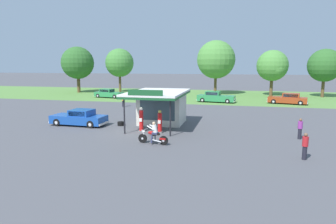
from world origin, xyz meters
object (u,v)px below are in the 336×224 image
bystander_standing_back_lot (305,146)px  parked_car_back_row_left (216,97)px  parked_car_back_row_centre_right (109,94)px  parked_car_back_row_centre_left (288,99)px  bystander_chatting_near_pumps (123,100)px  parked_car_back_row_far_left (150,94)px  bystander_leaning_by_kiosk (300,128)px  gas_pump_offside (160,122)px  spare_tire_stack (121,124)px  gas_pump_nearside (141,121)px  featured_classic_sedan (79,118)px  motorcycle_with_rider (153,135)px

bystander_standing_back_lot → parked_car_back_row_left: bearing=105.2°
parked_car_back_row_centre_right → parked_car_back_row_centre_left: bearing=-3.3°
parked_car_back_row_centre_right → bystander_chatting_near_pumps: 11.49m
parked_car_back_row_centre_left → parked_car_back_row_far_left: bearing=174.9°
parked_car_back_row_centre_left → bystander_leaning_by_kiosk: size_ratio=3.57×
bystander_leaning_by_kiosk → parked_car_back_row_left: bearing=110.5°
parked_car_back_row_far_left → bystander_leaning_by_kiosk: 29.16m
gas_pump_offside → bystander_standing_back_lot: (9.91, -4.67, -0.01)m
bystander_chatting_near_pumps → parked_car_back_row_far_left: bearing=85.8°
parked_car_back_row_left → parked_car_back_row_centre_right: (-17.85, 1.99, -0.04)m
parked_car_back_row_far_left → bystander_leaning_by_kiosk: bystander_leaning_by_kiosk is taller
bystander_chatting_near_pumps → spare_tire_stack: 12.17m
parked_car_back_row_far_left → bystander_leaning_by_kiosk: size_ratio=3.24×
gas_pump_nearside → spare_tire_stack: bearing=143.8°
featured_classic_sedan → parked_car_back_row_left: (10.86, 19.58, 0.06)m
parked_car_back_row_centre_right → bystander_chatting_near_pumps: (6.40, -9.54, 0.18)m
featured_classic_sedan → bystander_standing_back_lot: (17.81, -5.90, 0.17)m
gas_pump_nearside → bystander_leaning_by_kiosk: (12.19, 0.39, -0.12)m
parked_car_back_row_far_left → bystander_standing_back_lot: size_ratio=3.17×
bystander_leaning_by_kiosk → bystander_standing_back_lot: bearing=-97.9°
bystander_leaning_by_kiosk → spare_tire_stack: bystander_leaning_by_kiosk is taller
gas_pump_offside → bystander_leaning_by_kiosk: 10.62m
parked_car_back_row_centre_left → parked_car_back_row_far_left: (-20.76, 1.84, -0.01)m
parked_car_back_row_left → parked_car_back_row_centre_left: size_ratio=1.04×
bystander_standing_back_lot → spare_tire_stack: bearing=155.0°
parked_car_back_row_left → bystander_leaning_by_kiosk: bearing=-69.5°
gas_pump_offside → featured_classic_sedan: bearing=171.2°
parked_car_back_row_left → bystander_standing_back_lot: bystander_standing_back_lot is taller
motorcycle_with_rider → bystander_standing_back_lot: bystander_standing_back_lot is taller
gas_pump_nearside → parked_car_back_row_centre_right: (-13.31, 22.80, -0.26)m
motorcycle_with_rider → bystander_chatting_near_pumps: size_ratio=1.41×
bystander_standing_back_lot → parked_car_back_row_centre_right: bearing=132.1°
parked_car_back_row_left → bystander_leaning_by_kiosk: 21.80m
gas_pump_nearside → gas_pump_offside: (1.57, -0.00, -0.09)m
bystander_chatting_near_pumps → bystander_leaning_by_kiosk: 23.02m
gas_pump_offside → bystander_leaning_by_kiosk: gas_pump_offside is taller
parked_car_back_row_centre_left → spare_tire_stack: bearing=-131.6°
gas_pump_nearside → spare_tire_stack: (-2.59, 1.90, -0.75)m
parked_car_back_row_far_left → bystander_standing_back_lot: bearing=-57.5°
gas_pump_nearside → parked_car_back_row_centre_right: gas_pump_nearside is taller
motorcycle_with_rider → featured_classic_sedan: motorcycle_with_rider is taller
parked_car_back_row_left → spare_tire_stack: 20.21m
motorcycle_with_rider → parked_car_back_row_centre_left: (12.57, 24.62, 0.04)m
parked_car_back_row_left → bystander_standing_back_lot: 26.41m
gas_pump_nearside → gas_pump_offside: 1.58m
gas_pump_offside → bystander_standing_back_lot: size_ratio=1.17×
parked_car_back_row_far_left → bystander_chatting_near_pumps: (-0.73, -9.80, 0.16)m
gas_pump_offside → bystander_standing_back_lot: bearing=-25.2°
bystander_standing_back_lot → bystander_chatting_near_pumps: bystander_chatting_near_pumps is taller
gas_pump_nearside → bystander_standing_back_lot: bearing=-22.1°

